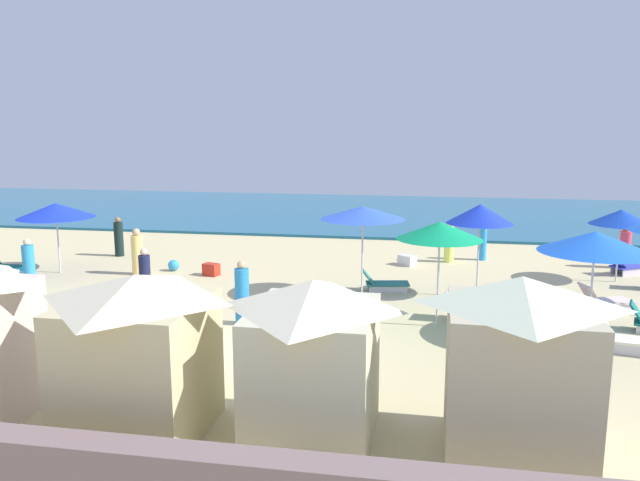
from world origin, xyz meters
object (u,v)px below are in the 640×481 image
(lounge_chair_6_0, at_px, (489,312))
(beachgoer_4, at_px, (145,281))
(beachgoer_6, at_px, (119,238))
(umbrella_2, at_px, (595,242))
(beachgoer_2, at_px, (483,239))
(beach_ball_0, at_px, (174,265))
(cooler_box_1, at_px, (407,260))
(lounge_chair_0_0, at_px, (8,268))
(umbrella_0, at_px, (56,210))
(lounge_chair_2_0, at_px, (561,349))
(lounge_chair_6_1, at_px, (469,312))
(beachgoer_5, at_px, (624,248))
(umbrella_1, at_px, (480,214))
(lounge_chair_4_1, at_px, (604,301))
(umbrella_6, at_px, (440,231))
(beachgoer_0, at_px, (449,243))
(umbrella_7, at_px, (363,213))
(cooler_box_2, at_px, (211,270))
(lounge_chair_5_1, at_px, (0,270))
(lounge_chair_2_1, at_px, (629,340))
(cabana_2, at_px, (313,357))
(beachgoer_3, at_px, (137,253))
(lounge_chair_3_1, at_px, (626,267))
(cabana_1, at_px, (138,353))
(lounge_chair_7_0, at_px, (384,283))
(beachgoer_7, at_px, (29,266))
(umbrella_3, at_px, (621,217))
(beachgoer_1, at_px, (242,295))
(cabana_3, at_px, (518,365))

(lounge_chair_6_0, bearing_deg, beachgoer_4, 62.87)
(lounge_chair_6_0, height_order, beachgoer_6, beachgoer_6)
(umbrella_2, bearing_deg, beachgoer_2, 101.53)
(beach_ball_0, distance_m, cooler_box_1, 8.13)
(lounge_chair_0_0, relative_size, beachgoer_2, 0.92)
(umbrella_0, distance_m, cooler_box_1, 12.05)
(lounge_chair_2_0, relative_size, beachgoer_6, 1.02)
(lounge_chair_6_1, xyz_separation_m, beachgoer_5, (5.58, 7.15, 0.45))
(umbrella_1, height_order, beach_ball_0, umbrella_1)
(lounge_chair_4_1, xyz_separation_m, umbrella_6, (-4.39, -2.02, 2.11))
(lounge_chair_6_1, relative_size, beachgoer_0, 0.93)
(lounge_chair_6_0, height_order, umbrella_7, umbrella_7)
(lounge_chair_0_0, distance_m, umbrella_2, 17.83)
(lounge_chair_6_1, xyz_separation_m, cooler_box_2, (-8.13, 3.53, -0.05))
(lounge_chair_5_1, bearing_deg, cooler_box_1, -91.83)
(lounge_chair_5_1, relative_size, beachgoer_6, 0.93)
(lounge_chair_6_0, bearing_deg, lounge_chair_2_1, -151.93)
(cabana_2, bearing_deg, lounge_chair_6_1, 67.54)
(beachgoer_5, bearing_deg, umbrella_6, 175.23)
(umbrella_0, distance_m, lounge_chair_5_1, 2.58)
(beachgoer_3, relative_size, beachgoer_6, 1.04)
(lounge_chair_3_1, height_order, lounge_chair_4_1, lounge_chair_4_1)
(beachgoer_3, bearing_deg, cabana_1, -18.76)
(lounge_chair_6_0, height_order, beach_ball_0, lounge_chair_6_0)
(lounge_chair_2_1, distance_m, lounge_chair_7_0, 7.11)
(beachgoer_3, bearing_deg, lounge_chair_4_1, 37.72)
(lounge_chair_6_1, distance_m, cooler_box_1, 6.49)
(beachgoer_0, bearing_deg, umbrella_2, -157.09)
(lounge_chair_6_0, bearing_deg, lounge_chair_3_1, -69.51)
(beachgoer_7, bearing_deg, umbrella_2, 96.57)
(cabana_2, bearing_deg, lounge_chair_4_1, 52.11)
(beachgoer_5, bearing_deg, umbrella_3, -165.30)
(lounge_chair_3_1, height_order, beach_ball_0, lounge_chair_3_1)
(beachgoer_5, bearing_deg, umbrella_2, -164.88)
(umbrella_2, relative_size, umbrella_3, 1.12)
(beachgoer_1, distance_m, cooler_box_1, 8.36)
(umbrella_1, relative_size, umbrella_6, 1.03)
(cabana_2, height_order, cabana_3, cabana_3)
(umbrella_7, distance_m, beach_ball_0, 7.41)
(lounge_chair_7_0, bearing_deg, beachgoer_2, -43.37)
(lounge_chair_6_0, distance_m, umbrella_7, 4.41)
(umbrella_2, height_order, beachgoer_1, umbrella_2)
(umbrella_6, distance_m, cooler_box_2, 8.67)
(lounge_chair_0_0, height_order, beachgoer_5, beachgoer_5)
(umbrella_6, bearing_deg, cabana_2, -107.96)
(lounge_chair_2_1, height_order, lounge_chair_5_1, lounge_chair_2_1)
(umbrella_6, xyz_separation_m, cooler_box_2, (-7.32, 4.08, -2.21))
(lounge_chair_6_0, distance_m, beachgoer_4, 9.08)
(cabana_2, xyz_separation_m, beachgoer_3, (-7.82, 9.86, -0.62))
(umbrella_7, bearing_deg, lounge_chair_2_1, -28.35)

